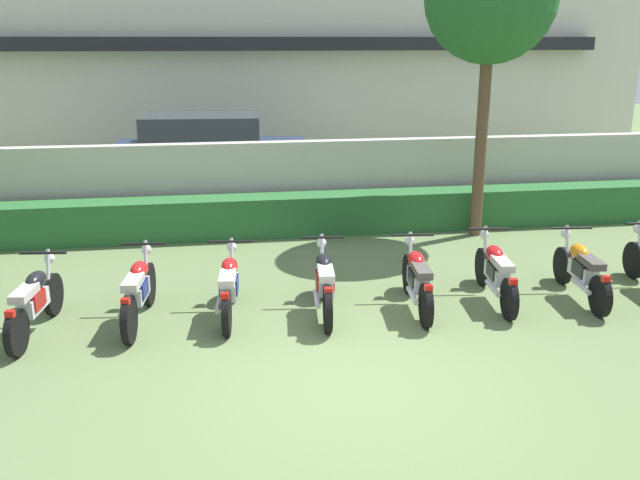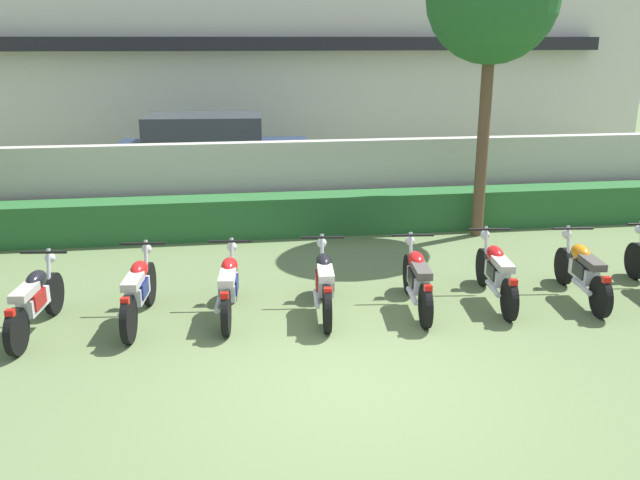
# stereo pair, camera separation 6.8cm
# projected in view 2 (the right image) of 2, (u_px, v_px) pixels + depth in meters

# --- Properties ---
(ground) EXTENTS (60.00, 60.00, 0.00)m
(ground) POSITION_uv_depth(u_px,v_px,m) (352.00, 382.00, 7.40)
(ground) COLOR #607547
(building) EXTENTS (22.95, 6.50, 6.61)m
(building) POSITION_uv_depth(u_px,v_px,m) (255.00, 49.00, 21.45)
(building) COLOR beige
(building) RESTS_ON ground
(compound_wall) EXTENTS (21.80, 0.30, 1.67)m
(compound_wall) POSITION_uv_depth(u_px,v_px,m) (287.00, 183.00, 13.49)
(compound_wall) COLOR #BCB7A8
(compound_wall) RESTS_ON ground
(hedge_row) EXTENTS (17.44, 0.70, 0.75)m
(hedge_row) POSITION_uv_depth(u_px,v_px,m) (291.00, 215.00, 12.95)
(hedge_row) COLOR #28602D
(hedge_row) RESTS_ON ground
(parked_car) EXTENTS (4.62, 2.34, 1.89)m
(parked_car) POSITION_uv_depth(u_px,v_px,m) (212.00, 155.00, 16.17)
(parked_car) COLOR navy
(parked_car) RESTS_ON ground
(motorcycle_in_row_2) EXTENTS (0.60, 1.82, 0.94)m
(motorcycle_in_row_2) POSITION_uv_depth(u_px,v_px,m) (34.00, 300.00, 8.53)
(motorcycle_in_row_2) COLOR black
(motorcycle_in_row_2) RESTS_ON ground
(motorcycle_in_row_3) EXTENTS (0.60, 1.87, 0.96)m
(motorcycle_in_row_3) POSITION_uv_depth(u_px,v_px,m) (138.00, 290.00, 8.86)
(motorcycle_in_row_3) COLOR black
(motorcycle_in_row_3) RESTS_ON ground
(motorcycle_in_row_4) EXTENTS (0.60, 1.78, 0.94)m
(motorcycle_in_row_4) POSITION_uv_depth(u_px,v_px,m) (229.00, 286.00, 9.05)
(motorcycle_in_row_4) COLOR black
(motorcycle_in_row_4) RESTS_ON ground
(motorcycle_in_row_5) EXTENTS (0.60, 1.83, 0.96)m
(motorcycle_in_row_5) POSITION_uv_depth(u_px,v_px,m) (324.00, 282.00, 9.15)
(motorcycle_in_row_5) COLOR black
(motorcycle_in_row_5) RESTS_ON ground
(motorcycle_in_row_6) EXTENTS (0.60, 1.83, 0.95)m
(motorcycle_in_row_6) POSITION_uv_depth(u_px,v_px,m) (417.00, 279.00, 9.29)
(motorcycle_in_row_6) COLOR black
(motorcycle_in_row_6) RESTS_ON ground
(motorcycle_in_row_7) EXTENTS (0.60, 1.91, 0.94)m
(motorcycle_in_row_7) POSITION_uv_depth(u_px,v_px,m) (496.00, 272.00, 9.57)
(motorcycle_in_row_7) COLOR black
(motorcycle_in_row_7) RESTS_ON ground
(motorcycle_in_row_8) EXTENTS (0.60, 1.85, 0.94)m
(motorcycle_in_row_8) POSITION_uv_depth(u_px,v_px,m) (582.00, 270.00, 9.64)
(motorcycle_in_row_8) COLOR black
(motorcycle_in_row_8) RESTS_ON ground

